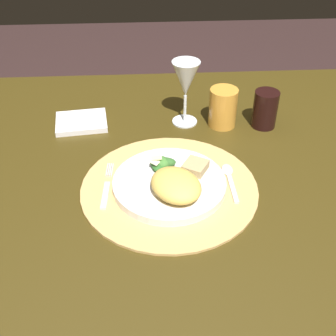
% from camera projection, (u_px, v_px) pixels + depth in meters
% --- Properties ---
extents(dining_table, '(1.15, 1.05, 0.70)m').
position_uv_depth(dining_table, '(172.00, 224.00, 1.11)').
color(dining_table, '#3E3110').
rests_on(dining_table, ground).
extents(placemat, '(0.39, 0.39, 0.01)m').
position_uv_depth(placemat, '(169.00, 188.00, 0.98)').
color(placemat, tan).
rests_on(placemat, dining_table).
extents(dinner_plate, '(0.25, 0.25, 0.02)m').
position_uv_depth(dinner_plate, '(169.00, 184.00, 0.97)').
color(dinner_plate, silver).
rests_on(dinner_plate, placemat).
extents(pasta_serving, '(0.14, 0.15, 0.04)m').
position_uv_depth(pasta_serving, '(174.00, 185.00, 0.92)').
color(pasta_serving, '#EBC056').
rests_on(pasta_serving, dinner_plate).
extents(salad_greens, '(0.06, 0.06, 0.03)m').
position_uv_depth(salad_greens, '(162.00, 163.00, 0.99)').
color(salad_greens, '#336529').
rests_on(salad_greens, dinner_plate).
extents(bread_piece, '(0.07, 0.07, 0.02)m').
position_uv_depth(bread_piece, '(195.00, 167.00, 0.98)').
color(bread_piece, tan).
rests_on(bread_piece, dinner_plate).
extents(fork, '(0.02, 0.15, 0.00)m').
position_uv_depth(fork, '(107.00, 187.00, 0.97)').
color(fork, silver).
rests_on(fork, placemat).
extents(spoon, '(0.03, 0.13, 0.01)m').
position_uv_depth(spoon, '(229.00, 177.00, 1.00)').
color(spoon, silver).
rests_on(spoon, placemat).
extents(napkin, '(0.14, 0.12, 0.01)m').
position_uv_depth(napkin, '(81.00, 122.00, 1.18)').
color(napkin, white).
rests_on(napkin, dining_table).
extents(wine_glass, '(0.07, 0.07, 0.17)m').
position_uv_depth(wine_glass, '(186.00, 81.00, 1.12)').
color(wine_glass, silver).
rests_on(wine_glass, dining_table).
extents(amber_tumbler, '(0.07, 0.07, 0.10)m').
position_uv_depth(amber_tumbler, '(223.00, 108.00, 1.16)').
color(amber_tumbler, gold).
rests_on(amber_tumbler, dining_table).
extents(dark_tumbler, '(0.06, 0.06, 0.10)m').
position_uv_depth(dark_tumbler, '(265.00, 109.00, 1.16)').
color(dark_tumbler, black).
rests_on(dark_tumbler, dining_table).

